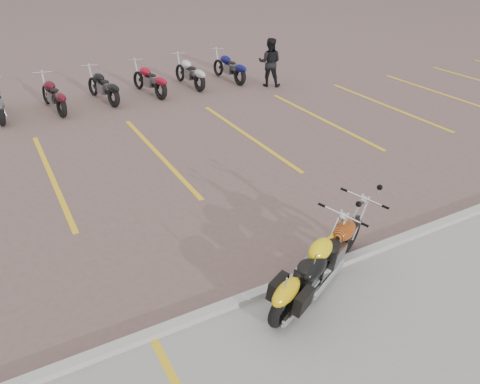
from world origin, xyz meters
name	(u,v)px	position (x,y,z in m)	size (l,w,h in m)	color
ground	(228,228)	(0.00, 0.00, 0.00)	(100.00, 100.00, 0.00)	#705450
curb	(284,284)	(0.00, -2.00, 0.06)	(60.00, 0.18, 0.12)	#ADAAA3
parking_stripes	(158,154)	(0.00, 4.00, 0.00)	(38.00, 5.50, 0.01)	yellow
yellow_cruiser	(303,274)	(0.13, -2.32, 0.45)	(2.05, 1.12, 0.92)	black
flame_cruiser	(329,253)	(0.82, -2.09, 0.45)	(2.04, 1.11, 0.91)	black
person_b	(270,62)	(5.86, 7.88, 0.88)	(0.86, 0.67, 1.77)	black
bg_bike_row	(23,97)	(-2.61, 9.05, 0.55)	(15.69, 2.05, 1.10)	black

